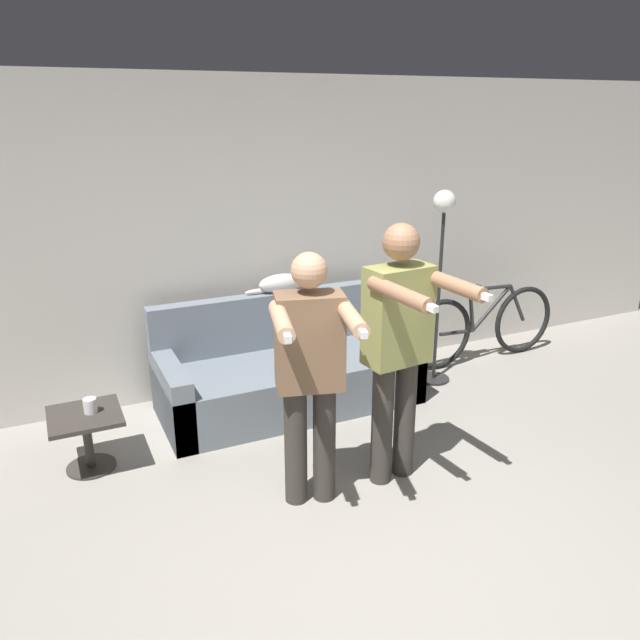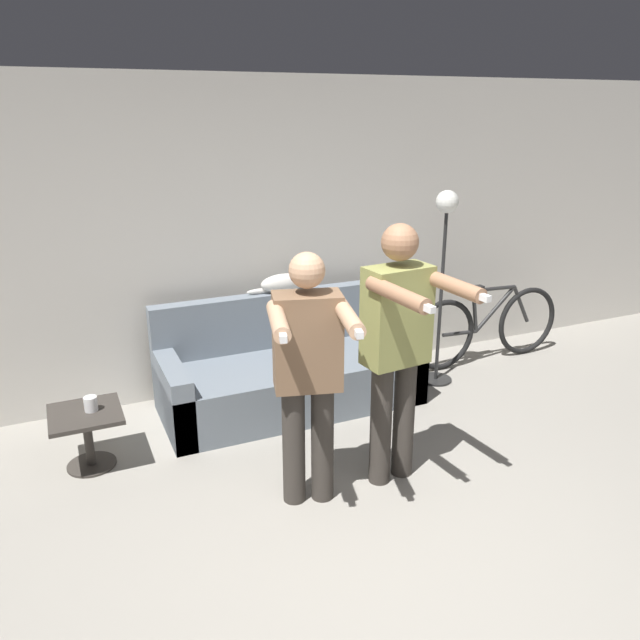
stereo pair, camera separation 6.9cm
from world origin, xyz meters
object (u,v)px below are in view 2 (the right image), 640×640
at_px(person_right, 398,340).
at_px(bicycle, 486,326).
at_px(side_table, 87,427).
at_px(cup, 91,404).
at_px(person_left, 308,367).
at_px(floor_lamp, 444,248).
at_px(cat, 285,282).
at_px(couch, 289,373).

distance_m(person_right, bicycle, 2.39).
distance_m(side_table, cup, 0.17).
height_order(person_left, person_right, person_right).
distance_m(floor_lamp, side_table, 3.12).
distance_m(person_right, floor_lamp, 1.68).
relative_size(cat, floor_lamp, 0.31).
xyz_separation_m(cat, side_table, (-1.69, -0.65, -0.66)).
height_order(couch, person_right, person_right).
bearing_deg(bicycle, couch, -177.76).
bearing_deg(bicycle, cat, 173.18).
bearing_deg(bicycle, floor_lamp, -164.14).
relative_size(person_right, bicycle, 1.02).
xyz_separation_m(couch, floor_lamp, (1.37, -0.11, 0.95)).
relative_size(floor_lamp, cup, 16.99).
distance_m(couch, cup, 1.60).
relative_size(couch, bicycle, 1.24).
distance_m(cup, bicycle, 3.64).
distance_m(cat, bicycle, 2.07).
bearing_deg(person_left, bicycle, 45.10).
height_order(couch, person_left, person_left).
bearing_deg(bicycle, person_left, -150.25).
bearing_deg(cat, person_right, -85.60).
xyz_separation_m(person_left, cat, (0.48, 1.63, 0.05)).
distance_m(couch, cat, 0.76).
distance_m(person_left, cup, 1.59).
height_order(cat, bicycle, cat).
relative_size(floor_lamp, bicycle, 1.01).
distance_m(person_left, floor_lamp, 2.15).
bearing_deg(floor_lamp, bicycle, 15.86).
relative_size(person_right, cup, 17.00).
bearing_deg(person_left, couch, 89.10).
xyz_separation_m(side_table, bicycle, (3.65, 0.42, 0.06)).
bearing_deg(person_left, floor_lamp, 49.70).
distance_m(person_left, bicycle, 2.86).
relative_size(person_left, floor_lamp, 0.93).
height_order(floor_lamp, cup, floor_lamp).
bearing_deg(floor_lamp, cup, -175.69).
xyz_separation_m(cat, bicycle, (1.96, -0.23, -0.60)).
distance_m(person_left, cat, 1.70).
height_order(person_left, cat, person_left).
xyz_separation_m(person_right, cat, (-0.13, 1.63, -0.03)).
relative_size(person_right, side_table, 3.63).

